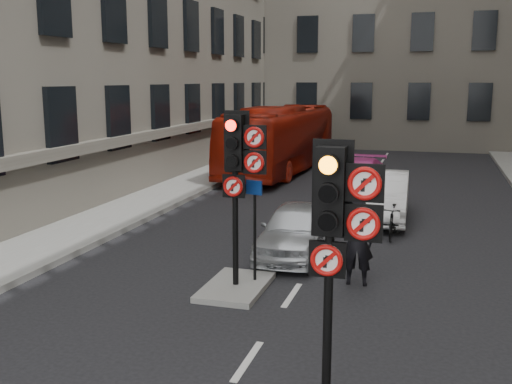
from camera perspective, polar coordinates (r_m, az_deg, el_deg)
The scene contains 11 objects.
pavement_left at distance 21.13m, azimuth -11.37°, elevation -1.05°, with size 3.00×50.00×0.16m, color gray.
centre_island at distance 12.60m, azimuth -1.94°, elevation -9.00°, with size 1.20×2.00×0.12m, color gray.
signal_near at distance 7.51m, azimuth 7.70°, elevation -2.66°, with size 0.91×0.40×3.58m.
signal_far at distance 11.93m, azimuth -1.63°, elevation 2.97°, with size 0.91×0.40×3.58m.
car_silver at distance 14.85m, azimuth 3.77°, elevation -3.58°, with size 1.53×3.81×1.30m, color #B8BDC1.
car_white at distance 19.01m, azimuth 11.92°, elevation -0.36°, with size 1.55×4.44×1.46m, color white.
car_pink at distance 23.35m, azimuth 9.77°, elevation 1.51°, with size 1.78×4.38×1.27m, color #D33E99.
bus_red at distance 28.11m, azimuth 2.35°, elevation 5.03°, with size 2.57×11.00×3.06m, color #99190B.
motorcycle at distance 16.81m, azimuth 12.88°, elevation -2.80°, with size 0.43×1.52×0.92m, color black.
motorcyclist at distance 12.81m, azimuth 9.60°, elevation -4.66°, with size 0.69×0.45×1.89m, color black.
info_sign at distance 12.43m, azimuth -0.14°, elevation -2.32°, with size 0.37×0.15×2.14m.
Camera 1 is at (2.60, -6.24, 4.31)m, focal length 42.00 mm.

